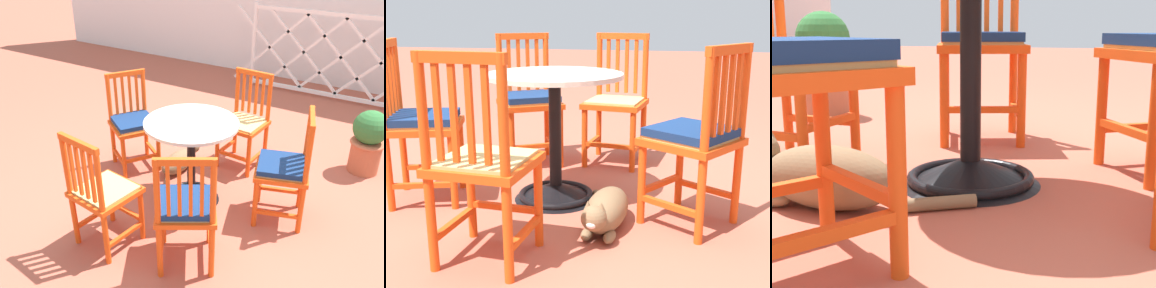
% 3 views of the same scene
% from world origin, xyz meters
% --- Properties ---
extents(ground_plane, '(24.00, 24.00, 0.00)m').
position_xyz_m(ground_plane, '(0.00, 0.00, 0.00)').
color(ground_plane, '#AD5642').
extents(cafe_table, '(0.76, 0.76, 0.73)m').
position_xyz_m(cafe_table, '(-0.07, -0.04, 0.28)').
color(cafe_table, black).
rests_on(cafe_table, ground_plane).
extents(orange_chair_tucked_in, '(0.43, 0.43, 0.91)m').
position_xyz_m(orange_chair_tucked_in, '(0.04, 0.74, 0.43)').
color(orange_chair_tucked_in, '#E04C14').
rests_on(orange_chair_tucked_in, ground_plane).
extents(orange_chair_near_fence, '(0.55, 0.55, 0.91)m').
position_xyz_m(orange_chair_near_fence, '(-0.84, 0.16, 0.45)').
color(orange_chair_near_fence, '#E04C14').
rests_on(orange_chair_near_fence, ground_plane).
extents(orange_chair_at_corner, '(0.45, 0.45, 0.91)m').
position_xyz_m(orange_chair_at_corner, '(-0.31, -0.85, 0.43)').
color(orange_chair_at_corner, '#E04C14').
rests_on(orange_chair_at_corner, ground_plane).
extents(orange_chair_facing_out, '(0.55, 0.55, 0.91)m').
position_xyz_m(orange_chair_facing_out, '(0.29, -0.70, 0.45)').
color(orange_chair_facing_out, '#E04C14').
rests_on(orange_chair_facing_out, ground_plane).
extents(orange_chair_by_planter, '(0.50, 0.50, 0.91)m').
position_xyz_m(orange_chair_by_planter, '(0.67, 0.12, 0.45)').
color(orange_chair_by_planter, '#E04C14').
rests_on(orange_chair_by_planter, ground_plane).
extents(tabby_cat, '(0.26, 0.74, 0.23)m').
position_xyz_m(tabby_cat, '(-0.42, 0.33, 0.10)').
color(tabby_cat, brown).
rests_on(tabby_cat, ground_plane).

